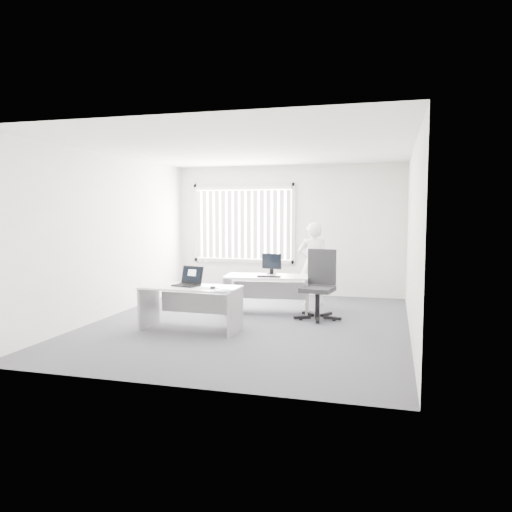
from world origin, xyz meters
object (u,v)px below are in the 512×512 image
(desk_near, at_px, (191,299))
(monitor, at_px, (272,264))
(desk_far, at_px, (267,286))
(office_chair, at_px, (318,297))
(laptop, at_px, (186,277))
(person, at_px, (313,264))

(desk_near, xyz_separation_m, monitor, (0.85, 1.78, 0.38))
(desk_far, distance_m, monitor, 0.44)
(desk_far, relative_size, office_chair, 1.32)
(laptop, bearing_deg, desk_far, 72.66)
(office_chair, height_order, monitor, office_chair)
(laptop, height_order, monitor, monitor)
(desk_far, distance_m, laptop, 1.81)
(desk_near, xyz_separation_m, laptop, (-0.08, 0.02, 0.34))
(office_chair, relative_size, person, 0.73)
(person, bearing_deg, monitor, 35.57)
(desk_far, distance_m, office_chair, 1.00)
(desk_near, distance_m, person, 2.94)
(desk_near, relative_size, desk_far, 0.97)
(laptop, xyz_separation_m, monitor, (0.93, 1.75, 0.04))
(person, bearing_deg, office_chair, 89.92)
(person, xyz_separation_m, monitor, (-0.65, -0.74, 0.06))
(person, distance_m, laptop, 2.95)
(monitor, bearing_deg, desk_near, -104.66)
(person, height_order, laptop, person)
(monitor, bearing_deg, laptop, -107.15)
(desk_near, height_order, desk_far, desk_near)
(office_chair, bearing_deg, laptop, -136.42)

